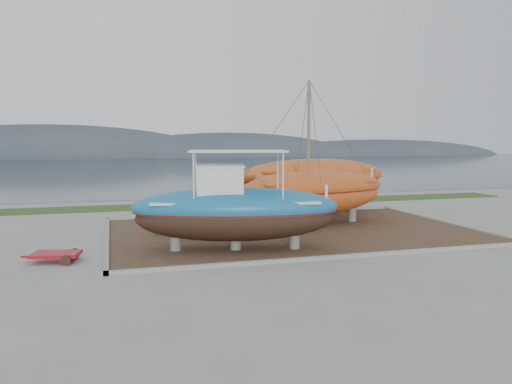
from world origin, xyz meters
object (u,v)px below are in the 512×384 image
object	(u,v)px
orange_bare_hull	(314,186)
red_trailer	(56,257)
blue_caique	(235,200)
white_dinghy	(188,220)
orange_sailboat	(315,154)

from	to	relation	value
orange_bare_hull	red_trailer	distance (m)	17.22
blue_caique	red_trailer	bearing A→B (deg)	-168.17
blue_caique	red_trailer	size ratio (longest dim) A/B	3.34
orange_bare_hull	red_trailer	bearing A→B (deg)	-155.39
white_dinghy	red_trailer	xyz separation A→B (m)	(-5.81, -4.69, -0.47)
white_dinghy	orange_sailboat	xyz separation A→B (m)	(6.99, 0.13, 3.29)
blue_caique	orange_bare_hull	world-z (taller)	blue_caique
blue_caique	white_dinghy	xyz separation A→B (m)	(-1.31, 4.73, -1.51)
orange_sailboat	orange_bare_hull	distance (m)	5.11
blue_caique	white_dinghy	distance (m)	5.13
orange_sailboat	blue_caique	bearing A→B (deg)	-151.32
white_dinghy	red_trailer	distance (m)	7.48
orange_bare_hull	red_trailer	world-z (taller)	orange_bare_hull
red_trailer	white_dinghy	bearing A→B (deg)	51.14
white_dinghy	orange_sailboat	world-z (taller)	orange_sailboat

